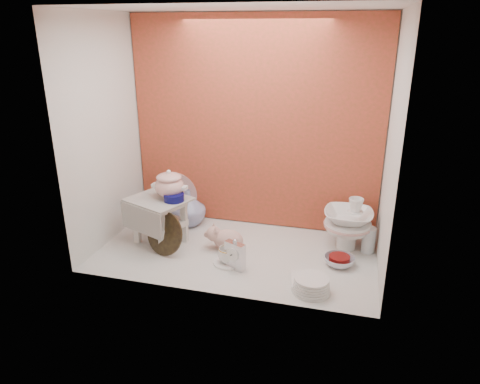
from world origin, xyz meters
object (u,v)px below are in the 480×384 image
(dinner_plate_stack, at_px, (311,285))
(gold_rim_teacup, at_px, (228,255))
(blue_white_vase, at_px, (188,207))
(porcelain_tower, at_px, (348,223))
(crystal_bowl, at_px, (339,261))
(plush_pig, at_px, (228,239))
(soup_tureen, at_px, (169,184))
(step_stool, at_px, (160,220))
(floral_platter, at_px, (174,195))
(mantel_clock, at_px, (235,254))

(dinner_plate_stack, bearing_deg, gold_rim_teacup, 161.29)
(blue_white_vase, height_order, porcelain_tower, porcelain_tower)
(dinner_plate_stack, height_order, crystal_bowl, dinner_plate_stack)
(plush_pig, bearing_deg, soup_tureen, -166.77)
(step_stool, relative_size, floral_platter, 1.06)
(soup_tureen, height_order, gold_rim_teacup, soup_tureen)
(step_stool, distance_m, soup_tureen, 0.27)
(blue_white_vase, bearing_deg, gold_rim_teacup, -47.38)
(soup_tureen, height_order, mantel_clock, soup_tureen)
(blue_white_vase, relative_size, mantel_clock, 1.40)
(gold_rim_teacup, bearing_deg, step_stool, 161.93)
(floral_platter, xyz_separation_m, blue_white_vase, (0.15, -0.11, -0.04))
(floral_platter, height_order, mantel_clock, floral_platter)
(floral_platter, distance_m, gold_rim_teacup, 0.87)
(step_stool, relative_size, blue_white_vase, 1.38)
(soup_tureen, bearing_deg, crystal_bowl, -2.71)
(plush_pig, bearing_deg, mantel_clock, -45.27)
(floral_platter, xyz_separation_m, plush_pig, (0.56, -0.43, -0.10))
(porcelain_tower, bearing_deg, crystal_bowl, -96.83)
(gold_rim_teacup, bearing_deg, crystal_bowl, 13.24)
(step_stool, distance_m, mantel_clock, 0.64)
(floral_platter, distance_m, mantel_clock, 0.94)
(crystal_bowl, relative_size, porcelain_tower, 0.51)
(plush_pig, bearing_deg, floral_platter, 160.83)
(dinner_plate_stack, bearing_deg, crystal_bowl, 68.38)
(soup_tureen, distance_m, crystal_bowl, 1.21)
(step_stool, relative_size, porcelain_tower, 1.04)
(gold_rim_teacup, relative_size, porcelain_tower, 0.34)
(dinner_plate_stack, bearing_deg, step_stool, 161.61)
(mantel_clock, relative_size, plush_pig, 0.75)
(step_stool, xyz_separation_m, crystal_bowl, (1.21, -0.01, -0.13))
(blue_white_vase, xyz_separation_m, plush_pig, (0.41, -0.32, -0.06))
(floral_platter, relative_size, mantel_clock, 1.83)
(mantel_clock, xyz_separation_m, dinner_plate_stack, (0.48, -0.14, -0.05))
(step_stool, bearing_deg, dinner_plate_stack, 3.94)
(plush_pig, bearing_deg, crystal_bowl, 17.08)
(step_stool, relative_size, gold_rim_teacup, 3.07)
(plush_pig, distance_m, porcelain_tower, 0.80)
(dinner_plate_stack, bearing_deg, mantel_clock, 164.05)
(step_stool, xyz_separation_m, gold_rim_teacup, (0.53, -0.17, -0.10))
(blue_white_vase, height_order, gold_rim_teacup, blue_white_vase)
(gold_rim_teacup, xyz_separation_m, porcelain_tower, (0.71, 0.42, 0.12))
(floral_platter, height_order, porcelain_tower, porcelain_tower)
(gold_rim_teacup, bearing_deg, plush_pig, 105.81)
(crystal_bowl, distance_m, porcelain_tower, 0.30)
(gold_rim_teacup, distance_m, dinner_plate_stack, 0.57)
(floral_platter, xyz_separation_m, porcelain_tower, (1.32, -0.19, 0.00))
(dinner_plate_stack, bearing_deg, soup_tureen, 158.51)
(step_stool, height_order, gold_rim_teacup, step_stool)
(floral_platter, distance_m, blue_white_vase, 0.19)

